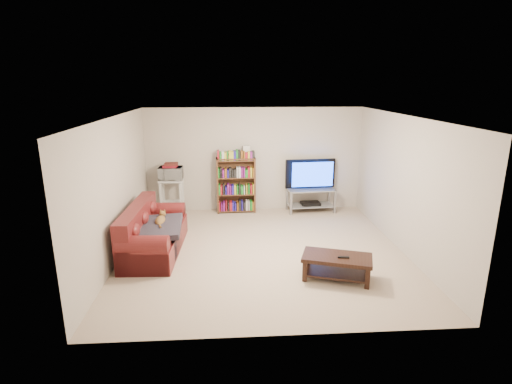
{
  "coord_description": "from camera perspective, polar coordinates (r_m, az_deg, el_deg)",
  "views": [
    {
      "loc": [
        -0.57,
        -6.65,
        2.96
      ],
      "look_at": [
        -0.1,
        0.4,
        1.0
      ],
      "focal_mm": 28.0,
      "sensor_mm": 36.0,
      "label": 1
    }
  ],
  "objects": [
    {
      "name": "wall_back",
      "position": [
        9.33,
        -0.24,
        4.64
      ],
      "size": [
        5.0,
        0.0,
        5.0
      ],
      "primitive_type": "plane",
      "rotation": [
        1.57,
        0.0,
        0.0
      ],
      "color": "beige",
      "rests_on": "ground"
    },
    {
      "name": "dvd_player",
      "position": [
        9.48,
        7.78,
        -1.62
      ],
      "size": [
        0.46,
        0.34,
        0.06
      ],
      "primitive_type": "cube",
      "rotation": [
        0.0,
        0.0,
        0.07
      ],
      "color": "black",
      "rests_on": "tv_stand"
    },
    {
      "name": "wall_front",
      "position": [
        4.54,
        3.7,
        -7.33
      ],
      "size": [
        5.0,
        0.0,
        5.0
      ],
      "primitive_type": "plane",
      "rotation": [
        -1.57,
        0.0,
        0.0
      ],
      "color": "beige",
      "rests_on": "ground"
    },
    {
      "name": "wall_right",
      "position": [
        7.53,
        20.38,
        1.0
      ],
      "size": [
        0.0,
        5.0,
        5.0
      ],
      "primitive_type": "plane",
      "rotation": [
        1.57,
        0.0,
        -1.57
      ],
      "color": "beige",
      "rests_on": "ground"
    },
    {
      "name": "wall_left",
      "position": [
        7.14,
        -19.37,
        0.35
      ],
      "size": [
        0.0,
        5.0,
        5.0
      ],
      "primitive_type": "plane",
      "rotation": [
        1.57,
        0.0,
        1.57
      ],
      "color": "beige",
      "rests_on": "ground"
    },
    {
      "name": "sofa",
      "position": [
        7.41,
        -14.8,
        -6.03
      ],
      "size": [
        0.94,
        2.03,
        0.85
      ],
      "rotation": [
        0.0,
        0.0,
        -0.04
      ],
      "color": "maroon",
      "rests_on": "floor"
    },
    {
      "name": "tv_stand",
      "position": [
        9.43,
        7.82,
        -0.58
      ],
      "size": [
        1.13,
        0.57,
        0.55
      ],
      "rotation": [
        0.0,
        0.0,
        0.07
      ],
      "color": "#999EA3",
      "rests_on": "floor"
    },
    {
      "name": "game_boxes",
      "position": [
        9.09,
        -12.15,
        3.65
      ],
      "size": [
        0.31,
        0.28,
        0.05
      ],
      "primitive_type": "cube",
      "rotation": [
        0.0,
        0.0,
        -0.03
      ],
      "color": "maroon",
      "rests_on": "microwave"
    },
    {
      "name": "television",
      "position": [
        9.3,
        7.94,
        2.49
      ],
      "size": [
        1.19,
        0.24,
        0.68
      ],
      "primitive_type": "imported",
      "rotation": [
        0.0,
        0.0,
        3.21
      ],
      "color": "black",
      "rests_on": "tv_stand"
    },
    {
      "name": "microwave",
      "position": [
        9.13,
        -12.09,
        2.62
      ],
      "size": [
        0.53,
        0.37,
        0.28
      ],
      "primitive_type": "imported",
      "rotation": [
        0.0,
        0.0,
        -0.03
      ],
      "color": "silver",
      "rests_on": "microwave_stand"
    },
    {
      "name": "remote",
      "position": [
        6.26,
        12.39,
        -9.08
      ],
      "size": [
        0.18,
        0.08,
        0.02
      ],
      "primitive_type": "cube",
      "rotation": [
        0.0,
        0.0,
        -0.17
      ],
      "color": "black",
      "rests_on": "coffee_table"
    },
    {
      "name": "microwave_stand",
      "position": [
        9.23,
        -11.94,
        -0.06
      ],
      "size": [
        0.53,
        0.4,
        0.84
      ],
      "rotation": [
        0.0,
        0.0,
        -0.03
      ],
      "color": "silver",
      "rests_on": "floor"
    },
    {
      "name": "shelf_clutter",
      "position": [
        9.1,
        -2.3,
        5.59
      ],
      "size": [
        0.66,
        0.21,
        0.28
      ],
      "rotation": [
        0.0,
        0.0,
        0.03
      ],
      "color": "silver",
      "rests_on": "bookshelf"
    },
    {
      "name": "bookshelf",
      "position": [
        9.24,
        -2.86,
        1.1
      ],
      "size": [
        0.9,
        0.3,
        1.29
      ],
      "rotation": [
        0.0,
        0.0,
        0.03
      ],
      "color": "#53321C",
      "rests_on": "floor"
    },
    {
      "name": "floor",
      "position": [
        7.3,
        1.0,
        -8.42
      ],
      "size": [
        5.0,
        5.0,
        0.0
      ],
      "primitive_type": "plane",
      "color": "beige",
      "rests_on": "ground"
    },
    {
      "name": "coffee_table",
      "position": [
        6.36,
        11.47,
        -9.89
      ],
      "size": [
        1.16,
        0.83,
        0.38
      ],
      "rotation": [
        0.0,
        0.0,
        -0.32
      ],
      "color": "black",
      "rests_on": "floor"
    },
    {
      "name": "ceiling",
      "position": [
        6.69,
        1.1,
        10.71
      ],
      "size": [
        5.0,
        5.0,
        0.0
      ],
      "primitive_type": "plane",
      "rotation": [
        3.14,
        0.0,
        0.0
      ],
      "color": "white",
      "rests_on": "ground"
    },
    {
      "name": "cat",
      "position": [
        7.32,
        -13.5,
        -3.98
      ],
      "size": [
        0.24,
        0.55,
        0.16
      ],
      "primitive_type": null,
      "rotation": [
        0.0,
        0.0,
        -0.04
      ],
      "color": "brown",
      "rests_on": "sofa"
    },
    {
      "name": "blanket",
      "position": [
        7.18,
        -13.76,
        -4.91
      ],
      "size": [
        0.82,
        1.03,
        0.18
      ],
      "primitive_type": "cube",
      "rotation": [
        0.05,
        -0.04,
        0.04
      ],
      "color": "#302B37",
      "rests_on": "sofa"
    }
  ]
}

